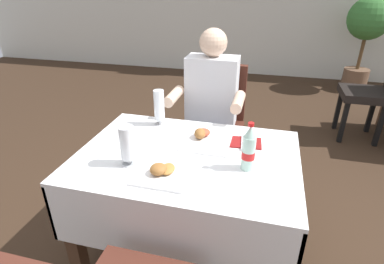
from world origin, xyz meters
The scene contains 12 objects.
ground_plane centered at (0.00, 0.00, 0.00)m, with size 11.00×11.00×0.00m, color #382619.
main_dining_table centered at (-0.07, 0.04, 0.56)m, with size 1.14×0.82×0.73m.
chair_far_diner_seat centered at (-0.07, 0.85, 0.55)m, with size 0.44×0.50×0.97m.
seated_diner_far centered at (-0.09, 0.74, 0.71)m, with size 0.50×0.46×1.26m.
plate_near_camera centered at (-0.14, -0.16, 0.75)m, with size 0.25×0.25×0.06m.
plate_far_diner centered at (-0.02, 0.20, 0.75)m, with size 0.26×0.26×0.07m.
beer_glass_left centered at (-0.33, 0.35, 0.84)m, with size 0.07×0.07×0.22m.
beer_glass_middle centered at (-0.32, -0.12, 0.83)m, with size 0.07×0.07×0.20m.
cola_bottle_primary centered at (0.24, -0.01, 0.83)m, with size 0.06×0.06×0.24m.
napkin_cutlery_set centered at (0.21, 0.24, 0.73)m, with size 0.18×0.19×0.01m.
background_chair_left centered at (1.35, 2.05, 0.55)m, with size 0.50×0.44×0.97m.
potted_plant_corner centered at (1.58, 3.75, 0.90)m, with size 0.59×0.59×1.35m.
Camera 1 is at (0.29, -1.27, 1.54)m, focal length 28.51 mm.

